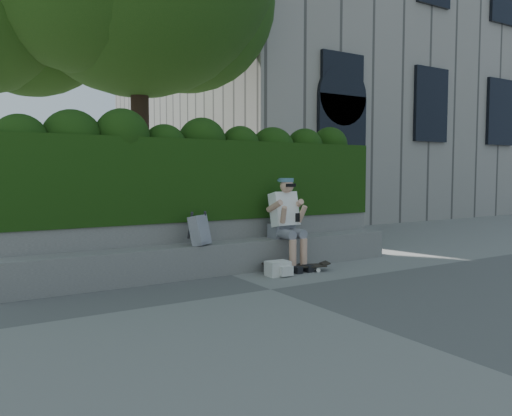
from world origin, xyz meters
TOP-DOWN VIEW (x-y plane):
  - ground at (0.00, 0.00)m, footprint 80.00×80.00m
  - bench_ledge at (0.00, 1.25)m, footprint 6.00×0.45m
  - planter_wall at (0.00, 1.73)m, footprint 6.00×0.50m
  - hedge at (0.00, 1.95)m, footprint 6.00×1.00m
  - building at (9.00, 11.00)m, footprint 12.00×12.00m
  - person at (0.99, 1.07)m, footprint 0.40×0.76m
  - skateboard at (0.94, 0.74)m, footprint 0.91×0.53m
  - backpack_plaid at (-0.43, 1.15)m, footprint 0.32×0.28m
  - backpack_ground at (0.55, 0.65)m, footprint 0.33×0.24m

SIDE VIEW (x-z plane):
  - ground at x=0.00m, z-range 0.00..0.00m
  - skateboard at x=0.94m, z-range 0.03..0.12m
  - backpack_ground at x=0.55m, z-range 0.00..0.21m
  - bench_ledge at x=0.00m, z-range 0.00..0.45m
  - planter_wall at x=0.00m, z-range 0.00..0.75m
  - backpack_plaid at x=-0.43m, z-range 0.45..0.87m
  - person at x=0.99m, z-range 0.06..1.44m
  - hedge at x=0.00m, z-range 0.75..1.95m
  - building at x=9.00m, z-range 0.00..15.00m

